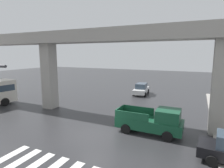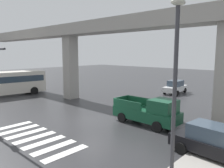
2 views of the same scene
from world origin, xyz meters
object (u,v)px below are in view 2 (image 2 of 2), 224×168
sedan_black (214,142)px  sedan_white (175,87)px  city_bus (0,83)px  street_lamp_near_corner (175,75)px  pickup_truck (149,112)px

sedan_black → sedan_white: bearing=123.0°
sedan_black → sedan_white: same height
city_bus → sedan_white: 22.38m
street_lamp_near_corner → pickup_truck: bearing=129.6°
pickup_truck → city_bus: 19.95m
city_bus → sedan_black: (25.02, 1.01, -0.87)m
pickup_truck → city_bus: (-19.67, -3.24, 0.73)m
sedan_white → pickup_truck: bearing=-70.3°
pickup_truck → street_lamp_near_corner: 8.75m
street_lamp_near_corner → sedan_white: bearing=116.8°
pickup_truck → sedan_black: 5.80m
sedan_white → city_bus: bearing=-131.5°
city_bus → sedan_black: city_bus is taller
pickup_truck → sedan_white: bearing=109.7°
city_bus → sedan_white: city_bus is taller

